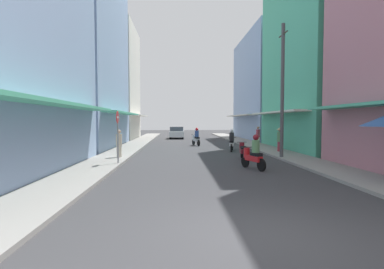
{
  "coord_description": "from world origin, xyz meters",
  "views": [
    {
      "loc": [
        -1.51,
        -5.33,
        2.18
      ],
      "look_at": [
        -0.35,
        16.77,
        1.14
      ],
      "focal_mm": 27.3,
      "sensor_mm": 36.0,
      "label": 1
    }
  ],
  "objects_px": {
    "parked_car": "(177,132)",
    "pedestrian_foreground": "(258,136)",
    "pedestrian_crossing": "(119,144)",
    "motorbike_silver": "(196,138)",
    "motorbike_white": "(232,141)",
    "motorbike_maroon": "(243,151)",
    "utility_pole": "(282,90)",
    "street_sign_no_entry": "(118,130)",
    "pedestrian_midway": "(280,139)",
    "motorbike_red": "(253,154)"
  },
  "relations": [
    {
      "from": "parked_car",
      "to": "pedestrian_foreground",
      "type": "bearing_deg",
      "value": -59.37
    },
    {
      "from": "pedestrian_crossing",
      "to": "motorbike_silver",
      "type": "bearing_deg",
      "value": 60.7
    },
    {
      "from": "motorbike_white",
      "to": "pedestrian_crossing",
      "type": "relative_size",
      "value": 1.06
    },
    {
      "from": "motorbike_silver",
      "to": "motorbike_white",
      "type": "height_order",
      "value": "same"
    },
    {
      "from": "motorbike_maroon",
      "to": "utility_pole",
      "type": "relative_size",
      "value": 0.24
    },
    {
      "from": "motorbike_white",
      "to": "utility_pole",
      "type": "xyz_separation_m",
      "value": [
        2.01,
        -4.5,
        3.19
      ]
    },
    {
      "from": "pedestrian_foreground",
      "to": "street_sign_no_entry",
      "type": "height_order",
      "value": "street_sign_no_entry"
    },
    {
      "from": "parked_car",
      "to": "pedestrian_crossing",
      "type": "height_order",
      "value": "pedestrian_crossing"
    },
    {
      "from": "parked_car",
      "to": "motorbike_silver",
      "type": "bearing_deg",
      "value": -80.86
    },
    {
      "from": "pedestrian_midway",
      "to": "motorbike_maroon",
      "type": "bearing_deg",
      "value": -135.59
    },
    {
      "from": "pedestrian_crossing",
      "to": "street_sign_no_entry",
      "type": "xyz_separation_m",
      "value": [
        0.41,
        -2.37,
        0.88
      ]
    },
    {
      "from": "motorbike_silver",
      "to": "pedestrian_foreground",
      "type": "distance_m",
      "value": 5.32
    },
    {
      "from": "motorbike_maroon",
      "to": "pedestrian_crossing",
      "type": "bearing_deg",
      "value": 176.07
    },
    {
      "from": "street_sign_no_entry",
      "to": "pedestrian_midway",
      "type": "bearing_deg",
      "value": 27.37
    },
    {
      "from": "pedestrian_foreground",
      "to": "utility_pole",
      "type": "bearing_deg",
      "value": -96.52
    },
    {
      "from": "pedestrian_midway",
      "to": "pedestrian_crossing",
      "type": "distance_m",
      "value": 10.58
    },
    {
      "from": "parked_car",
      "to": "street_sign_no_entry",
      "type": "bearing_deg",
      "value": -97.48
    },
    {
      "from": "pedestrian_crossing",
      "to": "street_sign_no_entry",
      "type": "distance_m",
      "value": 2.56
    },
    {
      "from": "motorbike_silver",
      "to": "street_sign_no_entry",
      "type": "height_order",
      "value": "street_sign_no_entry"
    },
    {
      "from": "motorbike_maroon",
      "to": "pedestrian_crossing",
      "type": "distance_m",
      "value": 7.0
    },
    {
      "from": "motorbike_white",
      "to": "utility_pole",
      "type": "height_order",
      "value": "utility_pole"
    },
    {
      "from": "motorbike_silver",
      "to": "motorbike_white",
      "type": "distance_m",
      "value": 5.24
    },
    {
      "from": "pedestrian_midway",
      "to": "pedestrian_crossing",
      "type": "relative_size",
      "value": 1.03
    },
    {
      "from": "pedestrian_foreground",
      "to": "street_sign_no_entry",
      "type": "relative_size",
      "value": 0.64
    },
    {
      "from": "motorbike_red",
      "to": "pedestrian_crossing",
      "type": "xyz_separation_m",
      "value": [
        -6.69,
        3.83,
        0.14
      ]
    },
    {
      "from": "motorbike_silver",
      "to": "street_sign_no_entry",
      "type": "relative_size",
      "value": 0.66
    },
    {
      "from": "motorbike_white",
      "to": "pedestrian_midway",
      "type": "distance_m",
      "value": 3.32
    },
    {
      "from": "street_sign_no_entry",
      "to": "utility_pole",
      "type": "bearing_deg",
      "value": 12.84
    },
    {
      "from": "motorbike_silver",
      "to": "utility_pole",
      "type": "distance_m",
      "value": 10.65
    },
    {
      "from": "pedestrian_crossing",
      "to": "pedestrian_foreground",
      "type": "bearing_deg",
      "value": 37.3
    },
    {
      "from": "motorbike_silver",
      "to": "pedestrian_foreground",
      "type": "height_order",
      "value": "pedestrian_foreground"
    },
    {
      "from": "pedestrian_foreground",
      "to": "parked_car",
      "type": "bearing_deg",
      "value": 120.63
    },
    {
      "from": "utility_pole",
      "to": "motorbike_maroon",
      "type": "bearing_deg",
      "value": -176.99
    },
    {
      "from": "pedestrian_crossing",
      "to": "utility_pole",
      "type": "xyz_separation_m",
      "value": [
        9.24,
        -0.36,
        3.05
      ]
    },
    {
      "from": "motorbike_red",
      "to": "utility_pole",
      "type": "bearing_deg",
      "value": 53.67
    },
    {
      "from": "pedestrian_foreground",
      "to": "pedestrian_crossing",
      "type": "distance_m",
      "value": 12.79
    },
    {
      "from": "motorbike_red",
      "to": "pedestrian_midway",
      "type": "distance_m",
      "value": 7.43
    },
    {
      "from": "pedestrian_crossing",
      "to": "pedestrian_midway",
      "type": "bearing_deg",
      "value": 14.82
    },
    {
      "from": "motorbike_red",
      "to": "motorbike_maroon",
      "type": "distance_m",
      "value": 3.37
    },
    {
      "from": "motorbike_white",
      "to": "pedestrian_midway",
      "type": "height_order",
      "value": "pedestrian_midway"
    },
    {
      "from": "motorbike_white",
      "to": "parked_car",
      "type": "height_order",
      "value": "motorbike_white"
    },
    {
      "from": "parked_car",
      "to": "motorbike_white",
      "type": "bearing_deg",
      "value": -75.44
    },
    {
      "from": "motorbike_silver",
      "to": "street_sign_no_entry",
      "type": "bearing_deg",
      "value": -112.09
    },
    {
      "from": "motorbike_white",
      "to": "utility_pole",
      "type": "relative_size",
      "value": 0.23
    },
    {
      "from": "motorbike_red",
      "to": "utility_pole",
      "type": "distance_m",
      "value": 5.36
    },
    {
      "from": "motorbike_silver",
      "to": "pedestrian_midway",
      "type": "xyz_separation_m",
      "value": [
        5.26,
        -6.15,
        0.27
      ]
    },
    {
      "from": "motorbike_red",
      "to": "pedestrian_foreground",
      "type": "relative_size",
      "value": 1.02
    },
    {
      "from": "pedestrian_foreground",
      "to": "motorbike_white",
      "type": "bearing_deg",
      "value": -129.09
    },
    {
      "from": "motorbike_red",
      "to": "motorbike_silver",
      "type": "xyz_separation_m",
      "value": [
        -1.72,
        12.68,
        0.0
      ]
    },
    {
      "from": "pedestrian_foreground",
      "to": "pedestrian_crossing",
      "type": "bearing_deg",
      "value": -142.7
    }
  ]
}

